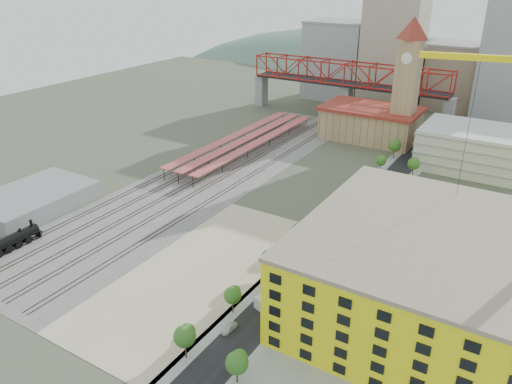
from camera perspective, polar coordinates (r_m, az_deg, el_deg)
The scene contains 30 objects.
ground at distance 137.58m, azimuth 3.06°, elevation -3.39°, with size 400.00×400.00×0.00m, color #474C38.
ballast_strip at distance 168.58m, azimuth -4.82°, elevation 1.99°, with size 36.00×165.00×0.06m, color #605E59.
dirt_lot at distance 116.75m, azimuth -6.26°, elevation -9.04°, with size 28.00×67.00×0.06m, color tan.
street_asphalt at distance 144.18m, azimuth 11.55°, elevation -2.50°, with size 12.00×170.00×0.06m, color black.
sidewalk_west at distance 145.86m, azimuth 9.53°, elevation -2.01°, with size 3.00×170.00×0.04m, color gray.
sidewalk_east at distance 142.70m, azimuth 13.60°, elevation -3.01°, with size 3.00×170.00×0.04m, color gray.
construction_pad at distance 109.04m, azimuth 19.36°, elevation -13.21°, with size 50.00×90.00×0.06m, color gray.
rail_tracks at distance 169.53m, azimuth -5.31°, elevation 2.15°, with size 26.56×160.00×0.18m.
platform_canopies at distance 191.07m, azimuth -1.20°, elevation 6.08°, with size 16.00×80.00×4.12m.
station_hall at distance 207.47m, azimuth 12.95°, elevation 7.73°, with size 38.00×24.00×13.10m.
clock_tower at distance 196.94m, azimuth 16.99°, elevation 13.04°, with size 12.00×12.00×52.00m.
parking_garage at distance 187.53m, azimuth 23.55°, elevation 4.62°, with size 34.00×26.00×14.00m, color silver.
truss_bridge at distance 232.22m, azimuth 10.45°, elevation 12.80°, with size 94.00×9.60×25.60m.
construction_building at distance 104.20m, azimuth 18.47°, elevation -8.68°, with size 44.60×50.60×18.80m.
warehouse at distance 158.15m, azimuth -24.11°, elevation -0.77°, with size 22.00×32.00×5.00m, color gray.
street_trees at distance 135.82m, azimuth 10.03°, elevation -4.16°, with size 15.40×124.40×8.00m.
skyline at distance 257.92m, azimuth 20.63°, elevation 13.71°, with size 133.00×46.00×60.00m.
locomotive at distance 136.20m, azimuth -27.19°, elevation -5.58°, with size 3.07×23.66×5.91m.
site_trailer_a at distance 106.31m, azimuth 2.25°, elevation -11.80°, with size 2.56×9.74×2.67m, color silver.
site_trailer_b at distance 112.39m, azimuth 4.38°, elevation -9.66°, with size 2.44×9.27×2.54m, color silver.
site_trailer_c at distance 119.27m, azimuth 6.43°, elevation -7.50°, with size 2.62×9.97×2.73m, color silver.
site_trailer_d at distance 124.76m, azimuth 7.81°, elevation -6.09°, with size 2.41×9.17×2.51m, color silver.
car_0 at distance 99.40m, azimuth -3.11°, elevation -15.30°, with size 1.57×3.91×1.33m, color silver.
car_1 at distance 115.65m, azimuth 3.61°, elevation -8.86°, with size 1.60×4.58×1.51m, color #A4A4A9.
car_2 at distance 133.71m, azimuth 8.32°, elevation -4.18°, with size 2.27×4.92×1.37m, color black.
car_3 at distance 144.38m, azimuth 10.40°, elevation -2.02°, with size 2.22×5.46×1.58m, color navy.
car_4 at distance 106.53m, azimuth 4.07°, elevation -12.13°, with size 1.85×4.61×1.57m, color silver.
car_5 at distance 109.44m, azimuth 5.06°, elevation -11.07°, with size 1.58×4.54×1.49m, color gray.
car_6 at distance 141.65m, azimuth 12.47°, elevation -2.75°, with size 2.65×5.74×1.60m, color black.
car_7 at distance 160.79m, azimuth 15.16°, elevation 0.31°, with size 2.10×5.16×1.50m, color #1A2D4C.
Camera 1 is at (57.42, -107.32, 64.14)m, focal length 35.00 mm.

